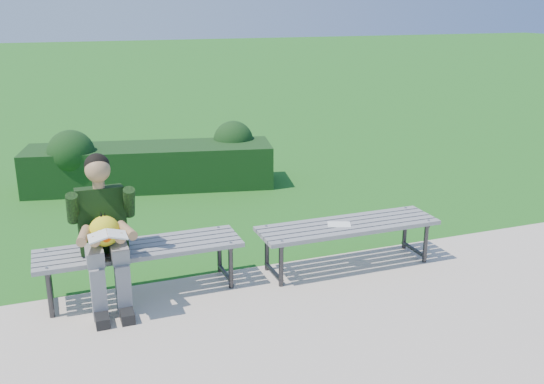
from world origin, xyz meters
name	(u,v)px	position (x,y,z in m)	size (l,w,h in m)	color
ground	(235,272)	(0.00, 0.00, 0.00)	(80.00, 80.00, 0.00)	#27771F
walkway	(306,366)	(0.00, -1.75, 0.01)	(30.00, 3.50, 0.02)	#AEA892
hedge	(149,163)	(-0.28, 3.21, 0.36)	(3.54, 1.55, 0.89)	#0C3710
bench_left	(140,252)	(-0.93, -0.17, 0.42)	(1.80, 0.50, 0.46)	gray
bench_right	(348,229)	(1.08, -0.29, 0.42)	(1.80, 0.50, 0.46)	gray
seated_boy	(104,228)	(-1.23, -0.26, 0.71)	(0.56, 0.76, 1.31)	slate
paper_sheet	(339,224)	(0.98, -0.29, 0.47)	(0.26, 0.23, 0.01)	white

